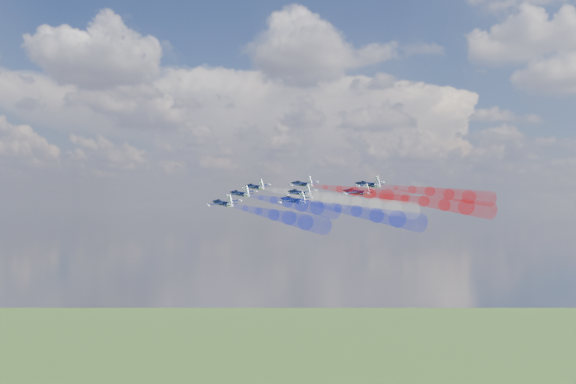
% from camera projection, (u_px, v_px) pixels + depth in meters
% --- Properties ---
extents(jet_lead, '(14.38, 14.57, 5.31)m').
position_uv_depth(jet_lead, '(255.00, 187.00, 186.63)').
color(jet_lead, black).
extents(trail_lead, '(29.25, 28.56, 8.03)m').
position_uv_depth(trail_lead, '(300.00, 194.00, 166.97)').
color(trail_lead, white).
extents(jet_inner_left, '(14.38, 14.57, 5.31)m').
position_uv_depth(jet_inner_left, '(240.00, 194.00, 171.19)').
color(jet_inner_left, black).
extents(trail_inner_left, '(29.25, 28.56, 8.03)m').
position_uv_depth(trail_inner_left, '(287.00, 203.00, 151.53)').
color(trail_inner_left, '#1926DB').
extents(jet_inner_right, '(14.38, 14.57, 5.31)m').
position_uv_depth(jet_inner_right, '(302.00, 184.00, 182.36)').
color(jet_inner_right, black).
extents(trail_inner_right, '(29.25, 28.56, 8.03)m').
position_uv_depth(trail_inner_right, '(354.00, 191.00, 162.69)').
color(trail_inner_right, red).
extents(jet_outer_left, '(14.38, 14.57, 5.31)m').
position_uv_depth(jet_outer_left, '(223.00, 203.00, 155.55)').
color(jet_outer_left, black).
extents(trail_outer_left, '(29.25, 28.56, 8.03)m').
position_uv_depth(trail_outer_left, '(273.00, 215.00, 135.89)').
color(trail_outer_left, '#1926DB').
extents(jet_center_third, '(14.38, 14.57, 5.31)m').
position_uv_depth(jet_center_third, '(300.00, 193.00, 165.61)').
color(jet_center_third, black).
extents(trail_center_third, '(29.25, 28.56, 8.03)m').
position_uv_depth(trail_center_third, '(357.00, 202.00, 145.95)').
color(trail_center_third, white).
extents(jet_outer_right, '(14.38, 14.57, 5.31)m').
position_uv_depth(jet_outer_right, '(368.00, 184.00, 175.77)').
color(jet_outer_right, black).
extents(trail_outer_right, '(29.25, 28.56, 8.03)m').
position_uv_depth(trail_outer_right, '(430.00, 192.00, 156.11)').
color(trail_outer_right, red).
extents(jet_rear_left, '(14.38, 14.57, 5.31)m').
position_uv_depth(jet_rear_left, '(293.00, 200.00, 150.75)').
color(jet_rear_left, black).
extents(trail_rear_left, '(29.25, 28.56, 8.03)m').
position_uv_depth(trail_rear_left, '(356.00, 211.00, 131.09)').
color(trail_rear_left, '#1926DB').
extents(jet_rear_right, '(14.38, 14.57, 5.31)m').
position_uv_depth(jet_rear_right, '(357.00, 192.00, 161.11)').
color(jet_rear_right, black).
extents(trail_rear_right, '(29.25, 28.56, 8.03)m').
position_uv_depth(trail_rear_right, '(424.00, 201.00, 141.45)').
color(trail_rear_right, red).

